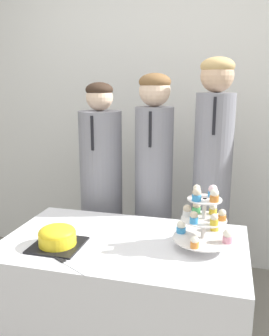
{
  "coord_description": "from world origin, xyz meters",
  "views": [
    {
      "loc": [
        0.48,
        -1.25,
        1.5
      ],
      "look_at": [
        0.05,
        0.4,
        1.09
      ],
      "focal_mm": 38.0,
      "sensor_mm": 36.0,
      "label": 1
    }
  ],
  "objects_px": {
    "cupcake_stand": "(204,218)",
    "student_0": "(102,198)",
    "cake_knife": "(65,263)",
    "student_1": "(153,194)",
    "student_2": "(211,190)",
    "round_cake": "(57,236)"
  },
  "relations": [
    {
      "from": "student_0",
      "to": "student_2",
      "type": "relative_size",
      "value": 0.91
    },
    {
      "from": "student_1",
      "to": "student_2",
      "type": "height_order",
      "value": "student_2"
    },
    {
      "from": "round_cake",
      "to": "student_0",
      "type": "xyz_separation_m",
      "value": [
        -0.05,
        0.76,
        -0.05
      ]
    },
    {
      "from": "cake_knife",
      "to": "student_1",
      "type": "bearing_deg",
      "value": 106.75
    },
    {
      "from": "student_0",
      "to": "student_2",
      "type": "height_order",
      "value": "student_2"
    },
    {
      "from": "cupcake_stand",
      "to": "student_1",
      "type": "relative_size",
      "value": 0.2
    },
    {
      "from": "cake_knife",
      "to": "round_cake",
      "type": "bearing_deg",
      "value": 156.65
    },
    {
      "from": "cake_knife",
      "to": "student_2",
      "type": "height_order",
      "value": "student_2"
    },
    {
      "from": "round_cake",
      "to": "cake_knife",
      "type": "distance_m",
      "value": 0.2
    },
    {
      "from": "cake_knife",
      "to": "student_0",
      "type": "xyz_separation_m",
      "value": [
        -0.16,
        0.92,
        0.0
      ]
    },
    {
      "from": "round_cake",
      "to": "student_2",
      "type": "distance_m",
      "value": 1.04
    },
    {
      "from": "student_0",
      "to": "student_1",
      "type": "distance_m",
      "value": 0.38
    },
    {
      "from": "cupcake_stand",
      "to": "student_0",
      "type": "distance_m",
      "value": 0.96
    },
    {
      "from": "cake_knife",
      "to": "student_1",
      "type": "xyz_separation_m",
      "value": [
        0.21,
        0.92,
        0.07
      ]
    },
    {
      "from": "round_cake",
      "to": "student_0",
      "type": "height_order",
      "value": "student_0"
    },
    {
      "from": "cake_knife",
      "to": "student_0",
      "type": "distance_m",
      "value": 0.93
    },
    {
      "from": "cake_knife",
      "to": "student_1",
      "type": "relative_size",
      "value": 0.13
    },
    {
      "from": "round_cake",
      "to": "student_0",
      "type": "relative_size",
      "value": 0.16
    },
    {
      "from": "student_0",
      "to": "student_1",
      "type": "relative_size",
      "value": 0.96
    },
    {
      "from": "student_0",
      "to": "student_1",
      "type": "height_order",
      "value": "student_1"
    },
    {
      "from": "cake_knife",
      "to": "student_2",
      "type": "xyz_separation_m",
      "value": [
        0.59,
        0.92,
        0.12
      ]
    },
    {
      "from": "round_cake",
      "to": "cake_knife",
      "type": "bearing_deg",
      "value": -53.1
    }
  ]
}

